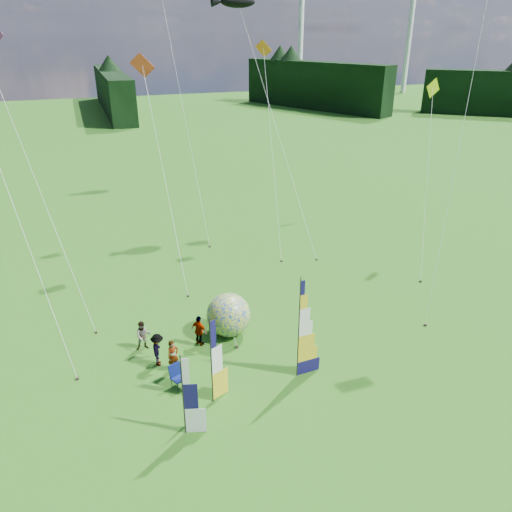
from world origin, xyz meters
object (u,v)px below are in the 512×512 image
object	(u,v)px
spectator_a	(173,356)
spectator_b	(143,336)
spectator_d	(199,331)
camp_chair	(179,377)
bol_inflatable	(229,315)
spectator_c	(158,350)
kite_whale	(275,113)
feather_banner_main	(299,330)
side_banner_left	(211,363)
side_banner_far	(183,397)

from	to	relation	value
spectator_a	spectator_b	distance (m)	2.39
spectator_d	camp_chair	bearing A→B (deg)	114.48
bol_inflatable	spectator_c	world-z (taller)	bol_inflatable
kite_whale	feather_banner_main	bearing A→B (deg)	-113.23
side_banner_left	camp_chair	xyz separation A→B (m)	(-1.18, 1.36, -1.42)
side_banner_left	camp_chair	world-z (taller)	side_banner_left
side_banner_far	spectator_a	size ratio (longest dim) A/B	2.25
spectator_a	feather_banner_main	bearing A→B (deg)	-46.68
spectator_d	camp_chair	distance (m)	3.30
side_banner_far	camp_chair	distance (m)	3.07
spectator_b	kite_whale	bearing A→B (deg)	49.94
feather_banner_main	camp_chair	distance (m)	5.65
spectator_b	spectator_d	distance (m)	2.74
feather_banner_main	camp_chair	size ratio (longest dim) A/B	4.44
bol_inflatable	feather_banner_main	bearing A→B (deg)	-66.06
side_banner_left	bol_inflatable	size ratio (longest dim) A/B	1.74
bol_inflatable	kite_whale	distance (m)	17.04
side_banner_left	spectator_b	distance (m)	5.42
side_banner_left	kite_whale	distance (m)	21.43
kite_whale	side_banner_far	bearing A→B (deg)	-125.48
spectator_c	kite_whale	size ratio (longest dim) A/B	0.09
side_banner_far	kite_whale	world-z (taller)	kite_whale
bol_inflatable	spectator_d	distance (m)	1.76
side_banner_far	spectator_a	distance (m)	4.22
kite_whale	bol_inflatable	bearing A→B (deg)	-125.37
side_banner_left	spectator_c	bearing A→B (deg)	93.29
feather_banner_main	spectator_a	bearing A→B (deg)	152.09
spectator_d	camp_chair	xyz separation A→B (m)	(-1.64, -2.85, -0.27)
spectator_a	spectator_c	xyz separation A→B (m)	(-0.58, 0.67, 0.03)
side_banner_far	spectator_a	world-z (taller)	side_banner_far
feather_banner_main	spectator_b	bearing A→B (deg)	140.58
side_banner_left	side_banner_far	bearing A→B (deg)	-160.43
feather_banner_main	side_banner_far	xyz separation A→B (m)	(-5.55, -1.78, -0.67)
bol_inflatable	spectator_a	size ratio (longest dim) A/B	1.44
spectator_d	camp_chair	size ratio (longest dim) A/B	1.49
side_banner_left	spectator_a	xyz separation A→B (m)	(-1.16, 2.65, -1.18)
kite_whale	side_banner_left	bearing A→B (deg)	-123.89
side_banner_far	spectator_d	bearing A→B (deg)	86.54
spectator_b	kite_whale	distance (m)	19.44
kite_whale	spectator_c	bearing A→B (deg)	-133.63
spectator_a	camp_chair	distance (m)	1.31
feather_banner_main	side_banner_left	bearing A→B (deg)	-179.18
bol_inflatable	camp_chair	bearing A→B (deg)	-134.84
feather_banner_main	spectator_b	world-z (taller)	feather_banner_main
side_banner_left	spectator_a	world-z (taller)	side_banner_left
spectator_b	camp_chair	xyz separation A→B (m)	(1.04, -3.44, -0.22)
spectator_a	kite_whale	world-z (taller)	kite_whale
side_banner_far	spectator_a	xyz separation A→B (m)	(0.34, 4.09, -0.98)
side_banner_left	bol_inflatable	bearing A→B (deg)	41.25
side_banner_far	spectator_c	distance (m)	4.86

